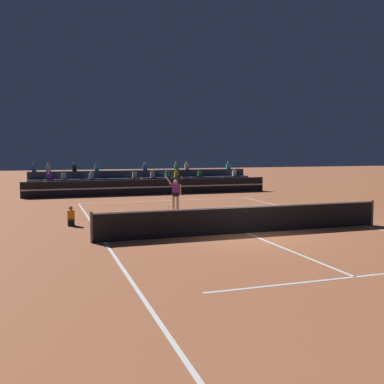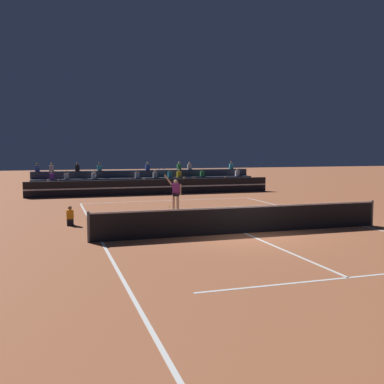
% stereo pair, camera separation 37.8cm
% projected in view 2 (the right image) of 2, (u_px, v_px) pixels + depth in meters
% --- Properties ---
extents(ground_plane, '(120.00, 120.00, 0.00)m').
position_uv_depth(ground_plane, '(244.00, 233.00, 17.51)').
color(ground_plane, '#AD603D').
extents(court_lines, '(11.10, 23.90, 0.01)m').
position_uv_depth(court_lines, '(244.00, 233.00, 17.51)').
color(court_lines, white).
rests_on(court_lines, ground).
extents(tennis_net, '(12.00, 0.10, 1.10)m').
position_uv_depth(tennis_net, '(245.00, 219.00, 17.46)').
color(tennis_net, slate).
rests_on(tennis_net, ground).
extents(sponsor_banner_wall, '(18.00, 0.26, 1.10)m').
position_uv_depth(sponsor_banner_wall, '(154.00, 187.00, 32.86)').
color(sponsor_banner_wall, black).
rests_on(sponsor_banner_wall, ground).
extents(bleacher_stand, '(17.26, 2.85, 2.28)m').
position_uv_depth(bleacher_stand, '(147.00, 183.00, 35.25)').
color(bleacher_stand, '#383D4C').
rests_on(bleacher_stand, ground).
extents(ball_kid_courtside, '(0.30, 0.36, 0.84)m').
position_uv_depth(ball_kid_courtside, '(70.00, 218.00, 19.31)').
color(ball_kid_courtside, black).
rests_on(ball_kid_courtside, ground).
extents(tennis_player, '(1.17, 0.53, 2.40)m').
position_uv_depth(tennis_player, '(175.00, 194.00, 23.30)').
color(tennis_player, beige).
rests_on(tennis_player, ground).
extents(tennis_ball, '(0.07, 0.07, 0.07)m').
position_uv_depth(tennis_ball, '(169.00, 206.00, 25.61)').
color(tennis_ball, '#C6DB33').
rests_on(tennis_ball, ground).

